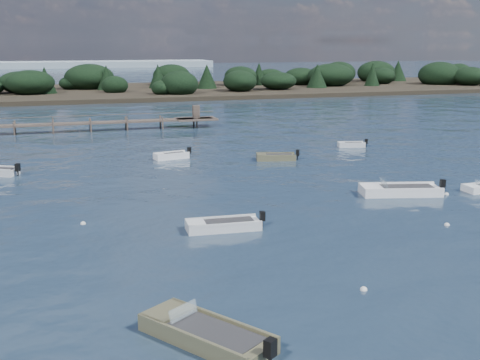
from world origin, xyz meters
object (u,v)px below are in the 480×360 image
object	(u,v)px
tender_far_grey_b	(351,146)
dinghy_near_olive	(206,337)
tender_far_white	(171,157)
dinghy_mid_white_a	(400,192)
dinghy_extra_a	(276,158)
dinghy_mid_grey	(223,227)

from	to	relation	value
tender_far_grey_b	dinghy_near_olive	world-z (taller)	dinghy_near_olive
tender_far_white	dinghy_mid_white_a	xyz separation A→B (m)	(13.04, -17.65, 0.01)
tender_far_white	dinghy_extra_a	bearing A→B (deg)	-20.00
dinghy_mid_grey	dinghy_near_olive	world-z (taller)	dinghy_near_olive
dinghy_extra_a	dinghy_near_olive	distance (m)	34.14
dinghy_mid_white_a	tender_far_white	bearing A→B (deg)	126.45
dinghy_mid_white_a	dinghy_near_olive	bearing A→B (deg)	-137.27
tender_far_grey_b	dinghy_mid_grey	bearing A→B (deg)	-130.95
dinghy_mid_grey	dinghy_extra_a	bearing A→B (deg)	61.64
dinghy_mid_grey	tender_far_grey_b	world-z (taller)	dinghy_mid_grey
dinghy_mid_white_a	dinghy_extra_a	bearing A→B (deg)	105.69
dinghy_mid_grey	dinghy_mid_white_a	bearing A→B (deg)	16.55
dinghy_extra_a	dinghy_near_olive	world-z (taller)	dinghy_near_olive
tender_far_white	dinghy_mid_white_a	bearing A→B (deg)	-53.55
tender_far_white	tender_far_grey_b	distance (m)	18.74
dinghy_mid_white_a	dinghy_extra_a	xyz separation A→B (m)	(-4.04, 14.38, -0.02)
dinghy_extra_a	dinghy_near_olive	size ratio (longest dim) A/B	0.75
tender_far_grey_b	dinghy_near_olive	xyz separation A→B (m)	(-23.79, -35.29, 0.03)
tender_far_white	dinghy_mid_grey	size ratio (longest dim) A/B	0.77
dinghy_extra_a	tender_far_grey_b	distance (m)	10.58
tender_far_grey_b	dinghy_mid_white_a	bearing A→B (deg)	-107.01
tender_far_white	dinghy_near_olive	world-z (taller)	dinghy_near_olive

